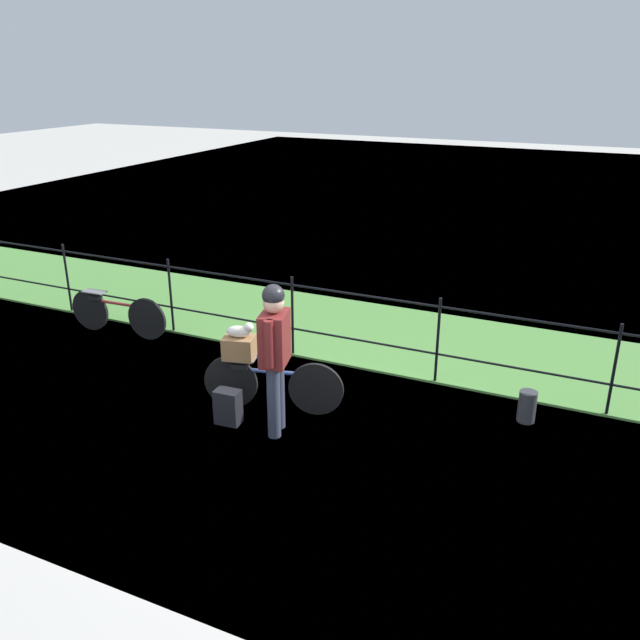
{
  "coord_description": "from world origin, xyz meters",
  "views": [
    {
      "loc": [
        2.82,
        -5.33,
        3.75
      ],
      "look_at": [
        -0.25,
        1.31,
        0.9
      ],
      "focal_mm": 37.09,
      "sensor_mm": 36.0,
      "label": 1
    }
  ],
  "objects_px": {
    "cyclist_person": "(275,347)",
    "mooring_bollard": "(527,406)",
    "bicycle_main": "(271,384)",
    "backpack_on_paving": "(228,407)",
    "wooden_crate": "(239,347)",
    "terrier_dog": "(241,331)",
    "bicycle_parked": "(117,313)"
  },
  "relations": [
    {
      "from": "terrier_dog",
      "to": "backpack_on_paving",
      "type": "bearing_deg",
      "value": -85.86
    },
    {
      "from": "bicycle_main",
      "to": "mooring_bollard",
      "type": "height_order",
      "value": "bicycle_main"
    },
    {
      "from": "mooring_bollard",
      "to": "bicycle_main",
      "type": "bearing_deg",
      "value": -160.17
    },
    {
      "from": "cyclist_person",
      "to": "wooden_crate",
      "type": "bearing_deg",
      "value": 154.03
    },
    {
      "from": "bicycle_main",
      "to": "mooring_bollard",
      "type": "bearing_deg",
      "value": 19.83
    },
    {
      "from": "bicycle_main",
      "to": "terrier_dog",
      "type": "xyz_separation_m",
      "value": [
        -0.32,
        -0.08,
        0.63
      ]
    },
    {
      "from": "mooring_bollard",
      "to": "wooden_crate",
      "type": "bearing_deg",
      "value": -160.77
    },
    {
      "from": "terrier_dog",
      "to": "mooring_bollard",
      "type": "distance_m",
      "value": 3.3
    },
    {
      "from": "terrier_dog",
      "to": "mooring_bollard",
      "type": "bearing_deg",
      "value": 19.27
    },
    {
      "from": "bicycle_main",
      "to": "terrier_dog",
      "type": "distance_m",
      "value": 0.71
    },
    {
      "from": "backpack_on_paving",
      "to": "bicycle_parked",
      "type": "distance_m",
      "value": 3.26
    },
    {
      "from": "bicycle_main",
      "to": "wooden_crate",
      "type": "relative_size",
      "value": 4.61
    },
    {
      "from": "wooden_crate",
      "to": "backpack_on_paving",
      "type": "bearing_deg",
      "value": -82.11
    },
    {
      "from": "wooden_crate",
      "to": "terrier_dog",
      "type": "height_order",
      "value": "terrier_dog"
    },
    {
      "from": "wooden_crate",
      "to": "mooring_bollard",
      "type": "height_order",
      "value": "wooden_crate"
    },
    {
      "from": "cyclist_person",
      "to": "mooring_bollard",
      "type": "height_order",
      "value": "cyclist_person"
    },
    {
      "from": "terrier_dog",
      "to": "wooden_crate",
      "type": "bearing_deg",
      "value": -165.6
    },
    {
      "from": "bicycle_main",
      "to": "cyclist_person",
      "type": "height_order",
      "value": "cyclist_person"
    },
    {
      "from": "bicycle_main",
      "to": "wooden_crate",
      "type": "distance_m",
      "value": 0.56
    },
    {
      "from": "bicycle_main",
      "to": "terrier_dog",
      "type": "relative_size",
      "value": 4.9
    },
    {
      "from": "bicycle_main",
      "to": "mooring_bollard",
      "type": "relative_size",
      "value": 4.39
    },
    {
      "from": "bicycle_main",
      "to": "backpack_on_paving",
      "type": "bearing_deg",
      "value": -122.84
    },
    {
      "from": "bicycle_main",
      "to": "terrier_dog",
      "type": "bearing_deg",
      "value": -165.6
    },
    {
      "from": "cyclist_person",
      "to": "mooring_bollard",
      "type": "bearing_deg",
      "value": 29.42
    },
    {
      "from": "wooden_crate",
      "to": "bicycle_parked",
      "type": "height_order",
      "value": "wooden_crate"
    },
    {
      "from": "wooden_crate",
      "to": "terrier_dog",
      "type": "relative_size",
      "value": 1.06
    },
    {
      "from": "wooden_crate",
      "to": "bicycle_parked",
      "type": "relative_size",
      "value": 0.21
    },
    {
      "from": "bicycle_main",
      "to": "wooden_crate",
      "type": "xyz_separation_m",
      "value": [
        -0.35,
        -0.09,
        0.42
      ]
    },
    {
      "from": "terrier_dog",
      "to": "cyclist_person",
      "type": "relative_size",
      "value": 0.19
    },
    {
      "from": "bicycle_main",
      "to": "backpack_on_paving",
      "type": "height_order",
      "value": "bicycle_main"
    },
    {
      "from": "bicycle_main",
      "to": "wooden_crate",
      "type": "bearing_deg",
      "value": -165.6
    },
    {
      "from": "terrier_dog",
      "to": "mooring_bollard",
      "type": "xyz_separation_m",
      "value": [
        3.03,
        1.06,
        -0.79
      ]
    }
  ]
}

